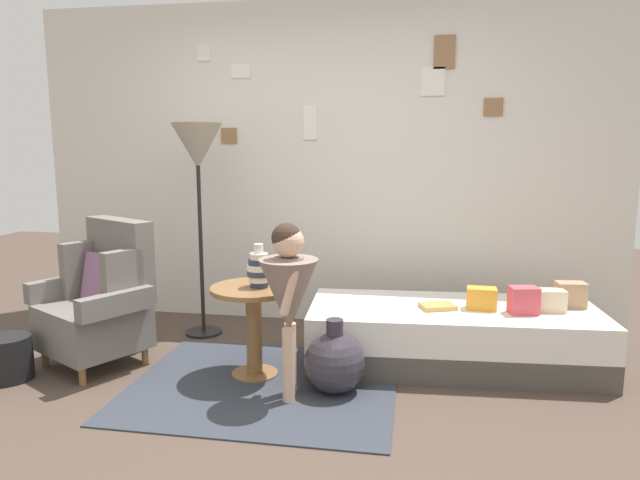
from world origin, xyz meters
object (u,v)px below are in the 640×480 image
at_px(floor_lamp, 198,155).
at_px(book_on_daybed, 438,306).
at_px(daybed, 452,336).
at_px(side_table, 254,313).
at_px(vase_striped, 259,269).
at_px(demijohn_near, 335,362).
at_px(magazine_basket, 9,358).
at_px(armchair, 101,300).
at_px(person_child, 289,290).

height_order(floor_lamp, book_on_daybed, floor_lamp).
relative_size(daybed, side_table, 3.31).
distance_m(vase_striped, book_on_daybed, 1.21).
height_order(side_table, vase_striped, vase_striped).
distance_m(book_on_daybed, demijohn_near, 0.83).
distance_m(side_table, demijohn_near, 0.61).
distance_m(book_on_daybed, magazine_basket, 2.76).
height_order(side_table, demijohn_near, side_table).
bearing_deg(daybed, armchair, -171.15).
height_order(vase_striped, person_child, person_child).
bearing_deg(magazine_basket, vase_striped, 11.85).
bearing_deg(side_table, book_on_daybed, 17.26).
xyz_separation_m(side_table, floor_lamp, (-0.63, 0.73, 0.98)).
relative_size(vase_striped, person_child, 0.26).
bearing_deg(book_on_daybed, vase_striped, -162.16).
bearing_deg(daybed, vase_striped, -161.24).
relative_size(floor_lamp, magazine_basket, 5.82).
height_order(side_table, book_on_daybed, side_table).
relative_size(armchair, demijohn_near, 2.15).
distance_m(daybed, person_child, 1.28).
bearing_deg(book_on_daybed, daybed, 27.94).
bearing_deg(vase_striped, book_on_daybed, 17.84).
bearing_deg(demijohn_near, floor_lamp, 142.78).
bearing_deg(vase_striped, person_child, -48.83).
height_order(armchair, floor_lamp, floor_lamp).
height_order(person_child, demijohn_near, person_child).
relative_size(person_child, demijohn_near, 2.30).
relative_size(book_on_daybed, demijohn_near, 0.49).
height_order(side_table, magazine_basket, side_table).
bearing_deg(person_child, book_on_daybed, 37.30).
xyz_separation_m(armchair, book_on_daybed, (2.23, 0.31, -0.02)).
bearing_deg(book_on_daybed, demijohn_near, -139.74).
height_order(floor_lamp, demijohn_near, floor_lamp).
height_order(armchair, demijohn_near, armchair).
bearing_deg(person_child, demijohn_near, 28.78).
bearing_deg(vase_striped, side_table, -179.94).
height_order(armchair, vase_striped, armchair).
xyz_separation_m(armchair, person_child, (1.37, -0.34, 0.22)).
bearing_deg(daybed, magazine_basket, -165.05).
bearing_deg(floor_lamp, daybed, -9.59).
relative_size(floor_lamp, book_on_daybed, 7.41).
height_order(daybed, demijohn_near, demijohn_near).
bearing_deg(daybed, person_child, -143.62).
bearing_deg(person_child, vase_striped, 131.17).
xyz_separation_m(daybed, person_child, (-0.96, -0.71, 0.46)).
xyz_separation_m(side_table, demijohn_near, (0.54, -0.16, -0.23)).
bearing_deg(person_child, daybed, 36.38).
bearing_deg(person_child, armchair, 165.94).
bearing_deg(armchair, demijohn_near, -7.37).
height_order(armchair, magazine_basket, armchair).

